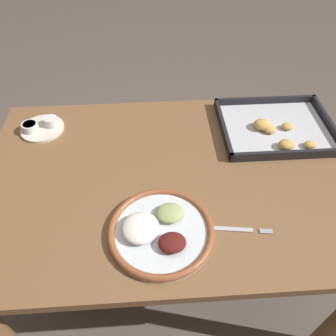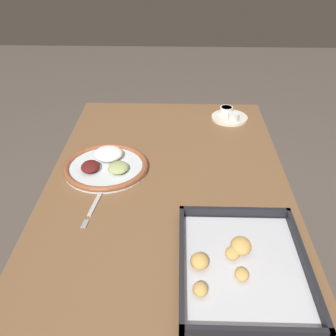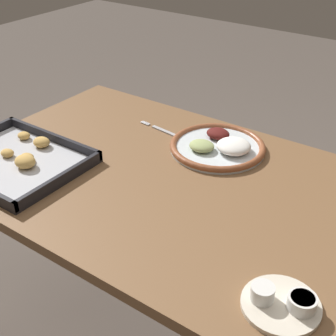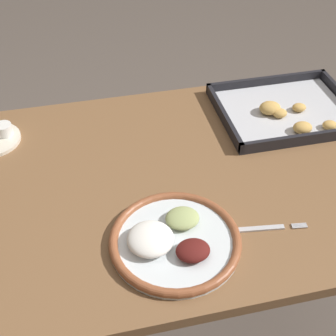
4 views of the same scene
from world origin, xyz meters
name	(u,v)px [view 2 (image 2 of 4)]	position (x,y,z in m)	size (l,w,h in m)	color
ground_plane	(168,314)	(0.00, 0.00, 0.00)	(8.00, 8.00, 0.00)	#564C44
dining_table	(168,203)	(0.00, 0.00, 0.60)	(1.20, 0.78, 0.71)	brown
dinner_plate	(106,165)	(-0.05, -0.21, 0.72)	(0.29, 0.29, 0.05)	silver
fork	(95,203)	(0.14, -0.21, 0.71)	(0.20, 0.04, 0.00)	#B2B2B7
saucer_plate	(229,116)	(-0.45, 0.25, 0.72)	(0.15, 0.15, 0.04)	beige
baking_tray	(240,264)	(0.38, 0.19, 0.72)	(0.39, 0.31, 0.04)	black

